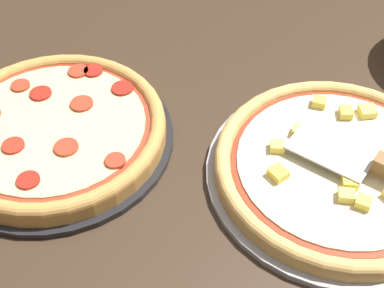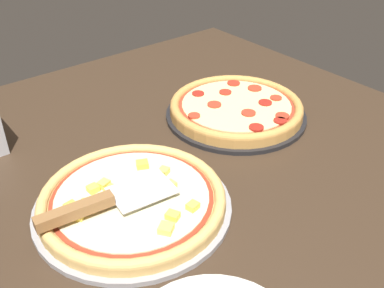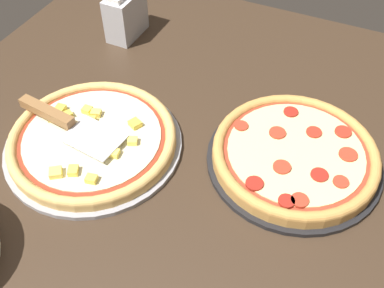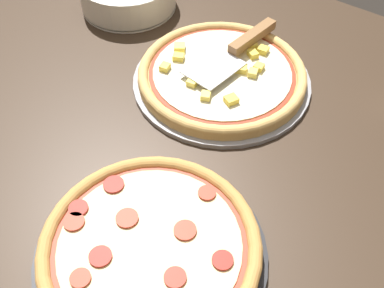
# 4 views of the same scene
# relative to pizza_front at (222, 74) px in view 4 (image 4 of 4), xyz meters

# --- Properties ---
(ground_plane) EXTENTS (1.47, 1.20, 0.04)m
(ground_plane) POSITION_rel_pizza_front_xyz_m (0.07, 0.18, -0.04)
(ground_plane) COLOR #38281C
(pizza_pan_front) EXTENTS (0.36, 0.36, 0.01)m
(pizza_pan_front) POSITION_rel_pizza_front_xyz_m (-0.00, 0.00, -0.02)
(pizza_pan_front) COLOR #939399
(pizza_pan_front) RESTS_ON ground_plane
(pizza_front) EXTENTS (0.33, 0.33, 0.03)m
(pizza_front) POSITION_rel_pizza_front_xyz_m (0.00, 0.00, 0.00)
(pizza_front) COLOR #DBAD60
(pizza_front) RESTS_ON pizza_pan_front
(pizza_pan_back) EXTENTS (0.34, 0.34, 0.01)m
(pizza_pan_back) POSITION_rel_pizza_front_xyz_m (-0.13, 0.38, -0.02)
(pizza_pan_back) COLOR black
(pizza_pan_back) RESTS_ON ground_plane
(pizza_back) EXTENTS (0.32, 0.32, 0.03)m
(pizza_back) POSITION_rel_pizza_front_xyz_m (-0.13, 0.38, 0.00)
(pizza_back) COLOR #C68E47
(pizza_back) RESTS_ON pizza_pan_back
(serving_spatula) EXTENTS (0.09, 0.25, 0.02)m
(serving_spatula) POSITION_rel_pizza_front_xyz_m (0.00, -0.07, 0.03)
(serving_spatula) COLOR silver
(serving_spatula) RESTS_ON pizza_front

